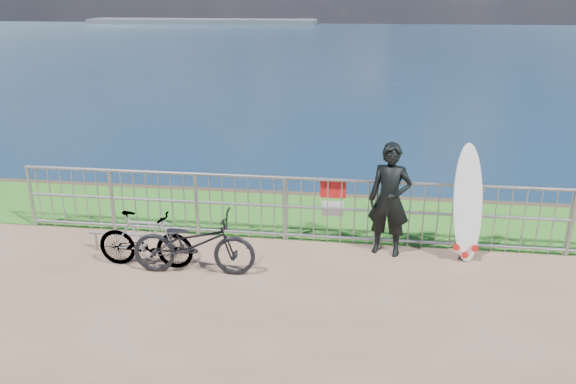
# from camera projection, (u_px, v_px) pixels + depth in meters

# --- Properties ---
(grass_strip) EXTENTS (120.00, 120.00, 0.00)m
(grass_strip) POSITION_uv_depth(u_px,v_px,m) (320.00, 216.00, 10.41)
(grass_strip) COLOR #2A7420
(grass_strip) RESTS_ON ground
(seascape) EXTENTS (260.00, 260.00, 5.00)m
(seascape) POSITION_uv_depth(u_px,v_px,m) (203.00, 24.00, 152.57)
(seascape) COLOR brown
(seascape) RESTS_ON ground
(railing) EXTENTS (10.06, 0.10, 1.13)m
(railing) POSITION_uv_depth(u_px,v_px,m) (316.00, 209.00, 9.19)
(railing) COLOR #919399
(railing) RESTS_ON ground
(surfer) EXTENTS (0.74, 0.57, 1.80)m
(surfer) POSITION_uv_depth(u_px,v_px,m) (390.00, 200.00, 8.69)
(surfer) COLOR black
(surfer) RESTS_ON ground
(surfboard) EXTENTS (0.58, 0.54, 1.82)m
(surfboard) POSITION_uv_depth(u_px,v_px,m) (468.00, 208.00, 8.54)
(surfboard) COLOR silver
(surfboard) RESTS_ON ground
(bicycle_near) EXTENTS (1.84, 0.74, 0.95)m
(bicycle_near) POSITION_uv_depth(u_px,v_px,m) (194.00, 243.00, 8.19)
(bicycle_near) COLOR black
(bicycle_near) RESTS_ON ground
(bicycle_far) EXTENTS (1.47, 0.42, 0.89)m
(bicycle_far) POSITION_uv_depth(u_px,v_px,m) (145.00, 239.00, 8.40)
(bicycle_far) COLOR black
(bicycle_far) RESTS_ON ground
(bike_rack) EXTENTS (1.60, 0.05, 0.34)m
(bike_rack) POSITION_uv_depth(u_px,v_px,m) (138.00, 237.00, 8.88)
(bike_rack) COLOR #919399
(bike_rack) RESTS_ON ground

